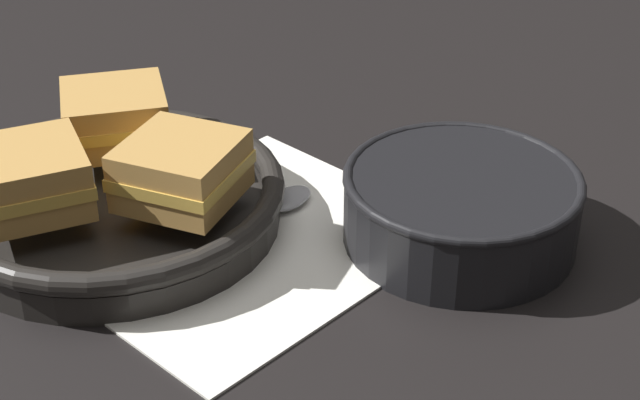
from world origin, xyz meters
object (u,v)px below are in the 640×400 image
spoon (273,209)px  skillet (113,202)px  sandwich_near_left (29,178)px  sandwich_far_left (115,117)px  soup_bowl (461,203)px  sandwich_near_right (181,170)px

spoon → skillet: 0.13m
spoon → skillet: bearing=132.6°
sandwich_near_left → sandwich_far_left: bearing=29.5°
spoon → skillet: (-0.11, 0.06, 0.01)m
soup_bowl → skillet: soup_bowl is taller
soup_bowl → sandwich_near_left: bearing=146.2°
soup_bowl → sandwich_near_right: 0.21m
skillet → sandwich_near_right: sandwich_near_right is taller
sandwich_near_left → sandwich_near_right: 0.11m
skillet → sandwich_near_left: sandwich_near_left is taller
soup_bowl → skillet: 0.27m
spoon → sandwich_near_right: sandwich_near_right is taller
soup_bowl → sandwich_far_left: sandwich_far_left is taller
skillet → sandwich_near_left: size_ratio=3.30×
skillet → sandwich_near_right: bearing=-59.8°
skillet → sandwich_near_right: (0.03, -0.06, 0.04)m
sandwich_near_left → sandwich_near_right: size_ratio=0.88×
sandwich_near_right → sandwich_near_left: bearing=149.5°
spoon → sandwich_far_left: 0.15m
soup_bowl → sandwich_near_right: (-0.17, 0.12, 0.03)m
sandwich_near_left → sandwich_far_left: same height
spoon → skillet: skillet is taller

